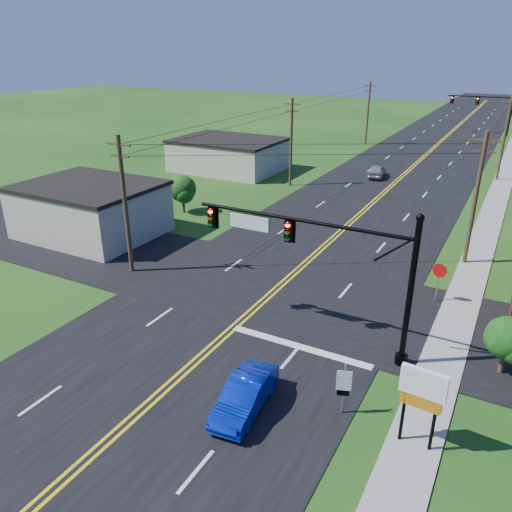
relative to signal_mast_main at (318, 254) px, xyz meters
The scene contains 20 objects.
ground 10.27m from the signal_mast_main, 118.47° to the right, with size 260.00×260.00×0.00m, color #143F12.
road_main 42.49m from the signal_mast_main, 95.90° to the left, with size 16.00×220.00×0.04m, color black.
road_cross 7.56m from the signal_mast_main, 137.32° to the left, with size 70.00×10.00×0.04m, color black.
sidewalk 32.93m from the signal_mast_main, 79.10° to the left, with size 2.00×160.00×0.08m, color gray.
signal_mast_main is the anchor object (origin of this frame).
signal_mast_far 72.00m from the signal_mast_main, 89.92° to the left, with size 10.98×0.60×7.48m.
cream_bldg_near 22.33m from the signal_mast_main, 164.29° to the left, with size 10.20×8.20×4.10m.
cream_bldg_far 38.12m from the signal_mast_main, 127.88° to the left, with size 12.20×9.20×3.70m.
utility_pole_left_a 13.98m from the signal_mast_main, behind, with size 1.80×0.28×9.00m.
utility_pole_left_b 30.34m from the signal_mast_main, 117.14° to the left, with size 1.80×0.28×9.00m.
utility_pole_left_c 55.74m from the signal_mast_main, 104.37° to the left, with size 1.80×0.28×9.00m.
utility_pole_right_a 15.03m from the signal_mast_main, 68.69° to the left, with size 1.80×0.28×9.00m.
utility_pole_right_b 40.37m from the signal_mast_main, 82.22° to the left, with size 1.80×0.28×9.00m.
shrub_corner 9.26m from the signal_mast_main, ahead, with size 2.00×2.00×2.86m.
tree_left 23.22m from the signal_mast_main, 142.64° to the left, with size 2.40×2.40×3.37m.
blue_car 7.51m from the signal_mast_main, 94.04° to the right, with size 1.46×4.20×1.38m, color #0822B3.
distant_car 35.65m from the signal_mast_main, 100.80° to the left, with size 1.67×4.15×1.41m, color #ADADB1.
route_sign 6.52m from the signal_mast_main, 55.70° to the right, with size 0.58×0.24×2.44m.
stop_sign 9.10m from the signal_mast_main, 56.59° to the left, with size 0.87×0.21×2.47m.
pylon_sign 8.25m from the signal_mast_main, 39.06° to the right, with size 1.67×0.35×3.40m.
Camera 1 is at (12.18, -12.62, 13.98)m, focal length 35.00 mm.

